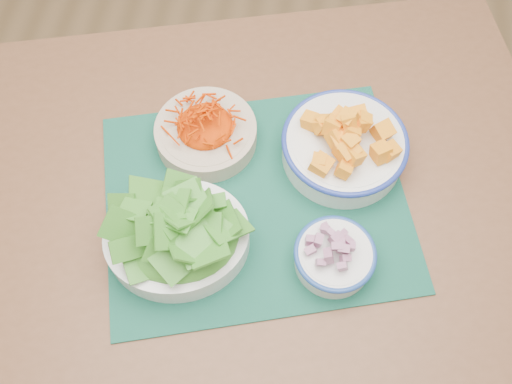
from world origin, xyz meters
TOP-DOWN VIEW (x-y plane):
  - ground at (0.00, 0.00)m, footprint 4.00×4.00m
  - table at (-0.33, -0.28)m, footprint 1.46×1.16m
  - placemat at (-0.27, -0.29)m, footprint 0.64×0.57m
  - carrot_bowl at (-0.38, -0.18)m, footprint 0.25×0.25m
  - squash_bowl at (-0.12, -0.18)m, footprint 0.27×0.27m
  - lettuce_bowl at (-0.39, -0.40)m, footprint 0.29×0.26m
  - onion_bowl at (-0.12, -0.40)m, footprint 0.15×0.15m

SIDE VIEW (x-z plane):
  - ground at x=0.00m, z-range 0.00..0.00m
  - table at x=-0.33m, z-range 0.28..1.03m
  - placemat at x=-0.27m, z-range 0.75..0.75m
  - carrot_bowl at x=-0.38m, z-range 0.75..0.82m
  - onion_bowl at x=-0.12m, z-range 0.75..0.82m
  - squash_bowl at x=-0.12m, z-range 0.75..0.86m
  - lettuce_bowl at x=-0.39m, z-range 0.75..0.87m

